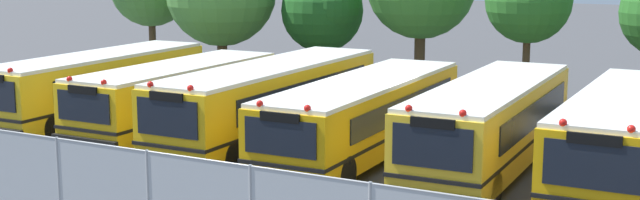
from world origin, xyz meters
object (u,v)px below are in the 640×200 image
(school_bus_3, at_px, (365,114))
(tree_2, at_px, (325,10))
(school_bus_1, at_px, (178,95))
(school_bus_4, at_px, (490,123))
(school_bus_5, at_px, (626,138))
(school_bus_2, at_px, (271,100))
(school_bus_0, at_px, (99,84))

(school_bus_3, xyz_separation_m, tree_2, (-7.14, 10.86, 2.26))
(school_bus_1, xyz_separation_m, school_bus_3, (7.25, -0.16, 0.01))
(school_bus_4, distance_m, school_bus_5, 3.73)
(school_bus_2, distance_m, school_bus_5, 11.11)
(school_bus_0, xyz_separation_m, school_bus_5, (18.59, -0.32, 0.04))
(school_bus_1, distance_m, school_bus_2, 3.73)
(school_bus_3, bearing_deg, tree_2, -58.09)
(school_bus_1, distance_m, school_bus_4, 11.12)
(school_bus_3, bearing_deg, school_bus_5, 178.51)
(school_bus_4, bearing_deg, school_bus_1, -1.22)
(school_bus_1, xyz_separation_m, tree_2, (0.11, 10.70, 2.27))
(school_bus_2, height_order, school_bus_3, school_bus_2)
(school_bus_1, relative_size, school_bus_2, 0.84)
(school_bus_5, bearing_deg, tree_2, -36.75)
(school_bus_0, bearing_deg, school_bus_5, 177.77)
(school_bus_0, relative_size, school_bus_4, 0.98)
(school_bus_3, distance_m, tree_2, 13.19)
(school_bus_1, bearing_deg, school_bus_0, -2.47)
(school_bus_4, bearing_deg, tree_2, -45.52)
(school_bus_0, relative_size, school_bus_1, 1.08)
(school_bus_0, distance_m, tree_2, 11.44)
(school_bus_1, relative_size, tree_2, 1.70)
(school_bus_5, bearing_deg, school_bus_0, -1.33)
(tree_2, bearing_deg, school_bus_4, -44.07)
(school_bus_0, relative_size, school_bus_3, 0.94)
(school_bus_5, bearing_deg, school_bus_2, -1.72)
(school_bus_0, xyz_separation_m, school_bus_4, (14.87, -0.11, 0.03))
(school_bus_0, height_order, school_bus_5, school_bus_5)
(school_bus_1, height_order, school_bus_4, school_bus_4)
(school_bus_3, height_order, school_bus_5, school_bus_5)
(school_bus_2, bearing_deg, school_bus_3, 175.37)
(school_bus_5, bearing_deg, school_bus_1, -0.97)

